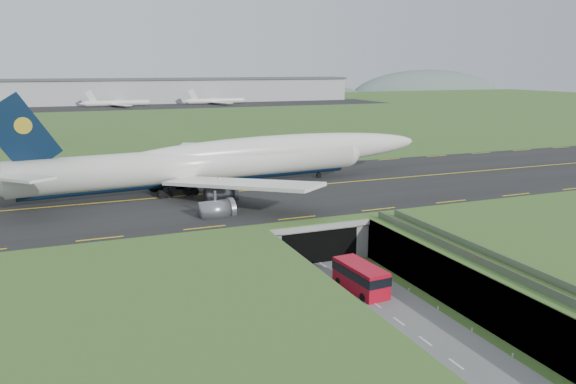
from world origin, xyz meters
name	(u,v)px	position (x,y,z in m)	size (l,w,h in m)	color
ground	(345,283)	(0.00, 0.00, 0.00)	(900.00, 900.00, 0.00)	#426227
airfield_deck	(346,262)	(0.00, 0.00, 3.00)	(800.00, 800.00, 6.00)	gray
trench_road	(374,304)	(0.00, -7.50, 0.10)	(12.00, 75.00, 0.20)	slate
taxiway	(263,190)	(0.00, 33.00, 6.09)	(800.00, 44.00, 0.18)	black
tunnel_portal	(297,227)	(0.00, 16.71, 3.33)	(17.00, 22.30, 6.00)	gray
guideway	(520,284)	(11.00, -19.11, 5.32)	(3.00, 53.00, 7.05)	#A8A8A3
jumbo_jet	(229,161)	(-5.07, 37.20, 11.11)	(87.54, 57.28, 19.04)	white
shuttle_tram	(361,278)	(0.36, -3.43, 1.93)	(3.96, 8.96, 3.53)	#B40C1E
cargo_terminal	(118,91)	(-0.18, 299.41, 13.96)	(320.00, 67.00, 15.60)	#B2B2B2
distant_hills	(182,105)	(64.38, 430.00, -4.00)	(700.00, 91.00, 60.00)	slate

